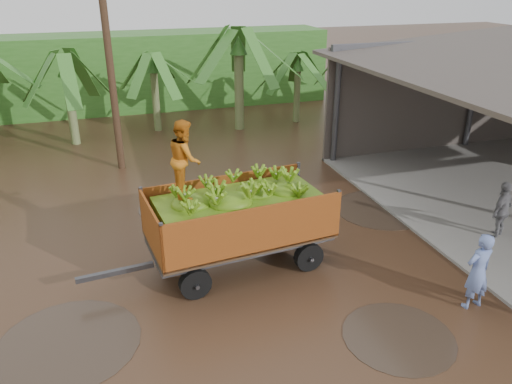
{
  "coord_description": "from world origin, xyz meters",
  "views": [
    {
      "loc": [
        -2.48,
        -9.56,
        6.27
      ],
      "look_at": [
        0.77,
        0.61,
        1.56
      ],
      "focal_mm": 35.0,
      "sensor_mm": 36.0,
      "label": 1
    }
  ],
  "objects_px": {
    "banana_trailer": "(238,216)",
    "utility_pole": "(107,36)",
    "man_blue": "(478,271)",
    "man_grey": "(502,211)"
  },
  "relations": [
    {
      "from": "man_blue",
      "to": "man_grey",
      "type": "xyz_separation_m",
      "value": [
        2.57,
        2.19,
        -0.05
      ]
    },
    {
      "from": "banana_trailer",
      "to": "man_blue",
      "type": "distance_m",
      "value": 5.1
    },
    {
      "from": "man_blue",
      "to": "utility_pole",
      "type": "xyz_separation_m",
      "value": [
        -6.28,
        10.31,
        3.6
      ]
    },
    {
      "from": "man_blue",
      "to": "utility_pole",
      "type": "distance_m",
      "value": 12.6
    },
    {
      "from": "banana_trailer",
      "to": "man_blue",
      "type": "relative_size",
      "value": 3.43
    },
    {
      "from": "banana_trailer",
      "to": "utility_pole",
      "type": "xyz_separation_m",
      "value": [
        -2.17,
        7.31,
        3.18
      ]
    },
    {
      "from": "man_grey",
      "to": "utility_pole",
      "type": "xyz_separation_m",
      "value": [
        -8.84,
        8.12,
        3.66
      ]
    },
    {
      "from": "man_grey",
      "to": "banana_trailer",
      "type": "bearing_deg",
      "value": -31.23
    },
    {
      "from": "banana_trailer",
      "to": "man_blue",
      "type": "bearing_deg",
      "value": -41.98
    },
    {
      "from": "utility_pole",
      "to": "man_grey",
      "type": "bearing_deg",
      "value": -42.54
    }
  ]
}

